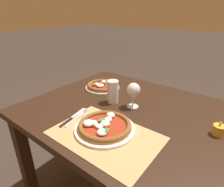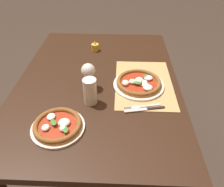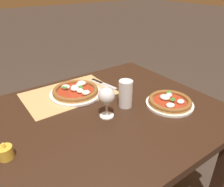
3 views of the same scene
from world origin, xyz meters
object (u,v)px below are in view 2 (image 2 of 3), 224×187
Objects in this scene: pizza_far at (58,125)px; knife at (144,109)px; votive_candle at (95,47)px; pizza_near at (139,83)px; wine_glass at (88,72)px; fork at (142,107)px; pint_glass at (90,92)px.

pizza_far is 0.44m from knife.
votive_candle reaches higher than pizza_far.
wine_glass is (-0.02, 0.29, 0.08)m from pizza_near.
wine_glass is (0.33, -0.11, 0.09)m from pizza_far.
pizza_near is 1.92× the size of wine_glass.
fork is at bearing -177.58° from pizza_near.
pizza_near is at bearing -86.27° from wine_glass.
fork is at bearing 27.55° from knife.
pizza_far is 1.18× the size of knife.
votive_candle is (0.63, 0.31, 0.02)m from fork.
pint_glass is at bearing -169.74° from wine_glass.
fork is (0.17, -0.40, -0.01)m from pizza_far.
pizza_near is at bearing -59.87° from pint_glass.
votive_candle is (0.80, -0.09, 0.00)m from pizza_far.
wine_glass reaches higher than pint_glass.
knife is 2.98× the size of votive_candle.
pizza_near is 1.39× the size of knife.
pint_glass is at bearing -176.35° from votive_candle.
pizza_near is 1.50× the size of fork.
pizza_near is 0.19m from fork.
pizza_far is 1.63× the size of wine_glass.
pizza_far is at bearing 173.42° from votive_candle.
fork is at bearing -119.40° from wine_glass.
wine_glass reaches higher than votive_candle.
wine_glass reaches higher than pizza_far.
wine_glass is 1.07× the size of pint_glass.
votive_candle is (0.47, 0.01, -0.08)m from wine_glass.
votive_candle is at bearing -6.58° from pizza_far.
votive_candle reaches higher than knife.
pizza_near reaches higher than pizza_far.
wine_glass is 0.14m from pint_glass.
votive_candle is at bearing 1.71° from wine_glass.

